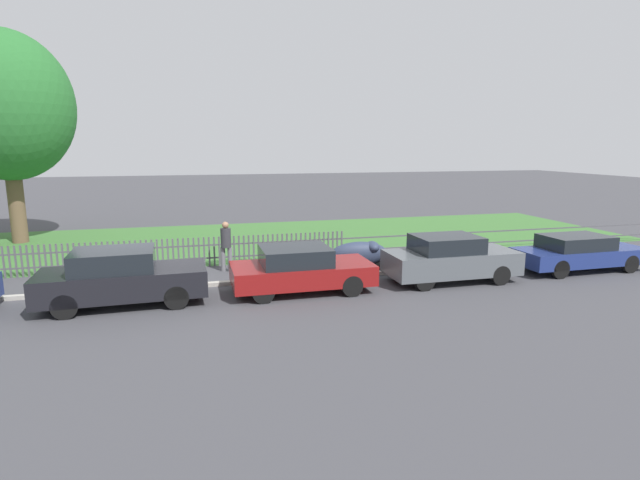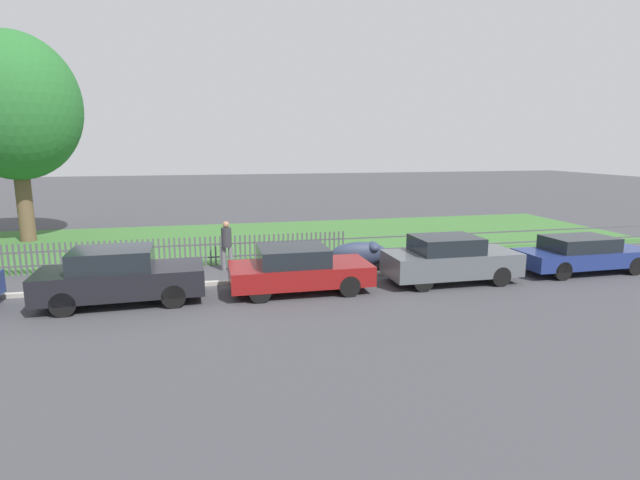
{
  "view_description": "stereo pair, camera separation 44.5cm",
  "coord_description": "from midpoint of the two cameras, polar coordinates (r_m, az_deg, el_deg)",
  "views": [
    {
      "loc": [
        1.45,
        -14.9,
        4.21
      ],
      "look_at": [
        5.59,
        0.95,
        1.1
      ],
      "focal_mm": 28.0,
      "sensor_mm": 36.0,
      "label": 1
    },
    {
      "loc": [
        1.89,
        -15.01,
        4.21
      ],
      "look_at": [
        5.59,
        0.95,
        1.1
      ],
      "focal_mm": 28.0,
      "sensor_mm": 36.0,
      "label": 2
    }
  ],
  "objects": [
    {
      "name": "park_fence",
      "position": [
        18.14,
        -19.58,
        -1.6
      ],
      "size": [
        42.91,
        0.05,
        1.05
      ],
      "color": "#4C4C51",
      "rests_on": "ground"
    },
    {
      "name": "ground_plane",
      "position": [
        15.63,
        -20.27,
        -5.57
      ],
      "size": [
        120.0,
        120.0,
        0.0
      ],
      "primitive_type": "plane",
      "color": "#424247"
    },
    {
      "name": "grass_strip",
      "position": [
        22.9,
        -18.53,
        -0.39
      ],
      "size": [
        42.91,
        9.56,
        0.01
      ],
      "primitive_type": "cube",
      "color": "#3D7033",
      "rests_on": "ground"
    },
    {
      "name": "pedestrian_near_fence",
      "position": [
        17.15,
        -11.43,
        -0.38
      ],
      "size": [
        0.43,
        0.43,
        1.7
      ],
      "rotation": [
        0.0,
        0.0,
        5.97
      ],
      "color": "slate",
      "rests_on": "ground"
    },
    {
      "name": "parked_car_navy_estate",
      "position": [
        14.54,
        -3.15,
        -3.32
      ],
      "size": [
        4.08,
        1.88,
        1.34
      ],
      "rotation": [
        0.0,
        0.0,
        -0.0
      ],
      "color": "maroon",
      "rests_on": "ground"
    },
    {
      "name": "parked_car_red_compact",
      "position": [
        16.06,
        13.86,
        -2.05
      ],
      "size": [
        4.08,
        1.74,
        1.47
      ],
      "rotation": [
        0.0,
        0.0,
        -0.0
      ],
      "color": "#51565B",
      "rests_on": "ground"
    },
    {
      "name": "covered_motorcycle",
      "position": [
        16.9,
        3.9,
        -1.54
      ],
      "size": [
        2.02,
        0.8,
        1.02
      ],
      "rotation": [
        0.0,
        0.0,
        -0.09
      ],
      "color": "black",
      "rests_on": "ground"
    },
    {
      "name": "parked_car_white_van",
      "position": [
        19.0,
        26.86,
        -1.26
      ],
      "size": [
        4.53,
        1.69,
        1.23
      ],
      "rotation": [
        0.0,
        0.0,
        0.01
      ],
      "color": "navy",
      "rests_on": "ground"
    },
    {
      "name": "parked_car_black_saloon",
      "position": [
        14.4,
        -22.59,
        -3.95
      ],
      "size": [
        4.34,
        1.92,
        1.52
      ],
      "rotation": [
        0.0,
        0.0,
        0.03
      ],
      "color": "black",
      "rests_on": "ground"
    },
    {
      "name": "tree_mid_park",
      "position": [
        25.47,
        -32.72,
        12.7
      ],
      "size": [
        5.43,
        5.43,
        8.97
      ],
      "color": "brown",
      "rests_on": "ground"
    },
    {
      "name": "kerb_stone",
      "position": [
        15.71,
        -20.25,
        -5.26
      ],
      "size": [
        42.91,
        0.2,
        0.12
      ],
      "primitive_type": "cube",
      "color": "#B2ADA3",
      "rests_on": "ground"
    }
  ]
}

